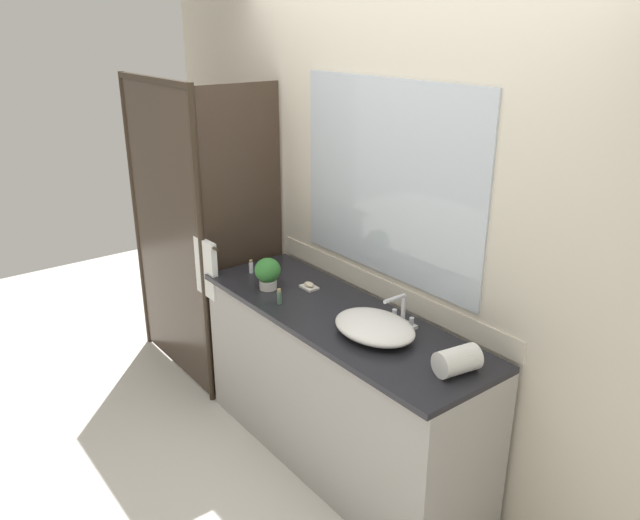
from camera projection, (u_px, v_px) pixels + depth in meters
The scene contains 11 objects.
ground_plane at pixel (336, 457), 3.54m from camera, with size 8.00×8.00×0.00m, color silver.
wall_back_with_mirror at pixel (390, 226), 3.27m from camera, with size 4.40×0.06×2.60m.
vanity_cabinet at pixel (338, 388), 3.39m from camera, with size 1.80×0.58×0.90m.
shower_enclosure at pixel (190, 235), 4.01m from camera, with size 1.20×0.59×2.00m.
sink_basin at pixel (375, 327), 2.99m from camera, with size 0.44×0.33×0.09m, color white.
faucet at pixel (401, 314), 3.08m from camera, with size 0.17×0.15×0.17m.
potted_plant at pixel (268, 272), 3.49m from camera, with size 0.15×0.15×0.18m.
soap_dish at pixel (309, 286), 3.52m from camera, with size 0.10×0.07×0.04m.
amenity_bottle_shampoo at pixel (251, 267), 3.73m from camera, with size 0.03×0.03×0.08m.
amenity_bottle_lotion at pixel (279, 297), 3.32m from camera, with size 0.03×0.03×0.09m.
rolled_towel_near_edge at pixel (457, 361), 2.66m from camera, with size 0.12×0.12×0.19m, color white.
Camera 1 is at (2.25, -1.85, 2.31)m, focal length 35.15 mm.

